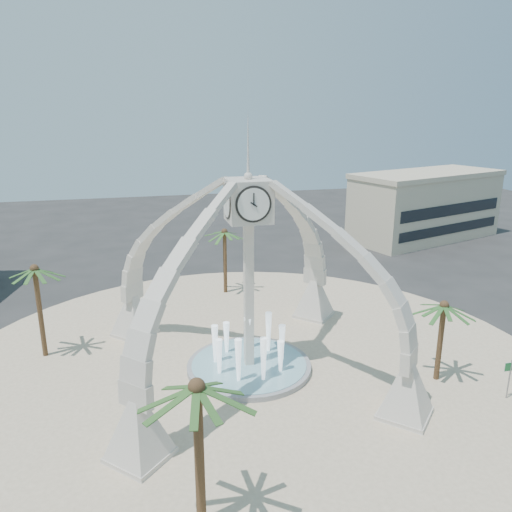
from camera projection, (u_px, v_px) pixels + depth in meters
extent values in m
plane|color=#282828|center=(249.00, 369.00, 32.29)|extent=(140.00, 140.00, 0.00)
cylinder|color=beige|center=(249.00, 369.00, 32.28)|extent=(40.00, 40.00, 0.06)
cube|color=beige|center=(249.00, 299.00, 30.91)|extent=(0.55, 0.55, 9.80)
cube|color=beige|center=(248.00, 200.00, 29.17)|extent=(2.50, 2.50, 2.50)
cone|color=beige|center=(248.00, 144.00, 28.25)|extent=(0.20, 0.20, 4.00)
cylinder|color=white|center=(254.00, 204.00, 27.97)|extent=(1.84, 0.04, 1.84)
pyramid|color=beige|center=(314.00, 298.00, 40.07)|extent=(3.80, 3.80, 3.20)
pyramid|color=beige|center=(134.00, 315.00, 36.77)|extent=(3.80, 3.80, 3.20)
pyramid|color=beige|center=(138.00, 430.00, 23.61)|extent=(3.80, 3.80, 3.20)
pyramid|color=beige|center=(406.00, 390.00, 26.91)|extent=(3.80, 3.80, 3.20)
cylinder|color=#9C9C9F|center=(249.00, 366.00, 32.23)|extent=(8.00, 8.00, 0.40)
cylinder|color=#7EB1BC|center=(249.00, 363.00, 32.17)|extent=(7.40, 7.40, 0.04)
cone|color=white|center=(249.00, 341.00, 31.72)|extent=(0.60, 0.60, 3.20)
cube|color=#BFAE95|center=(425.00, 208.00, 64.22)|extent=(21.49, 13.79, 8.00)
cube|color=#BFAE95|center=(428.00, 174.00, 63.01)|extent=(21.87, 14.17, 0.60)
cylinder|color=brown|center=(440.00, 342.00, 30.36)|extent=(0.33, 0.33, 5.09)
cylinder|color=brown|center=(40.00, 313.00, 33.14)|extent=(0.34, 0.34, 6.38)
cylinder|color=brown|center=(225.00, 262.00, 45.00)|extent=(0.34, 0.34, 5.87)
cylinder|color=brown|center=(199.00, 457.00, 19.32)|extent=(0.40, 0.40, 6.42)
cylinder|color=slate|center=(509.00, 380.00, 28.64)|extent=(0.08, 0.08, 2.50)
cube|color=#175F2E|center=(511.00, 366.00, 28.40)|extent=(0.85, 0.04, 0.50)
cube|color=white|center=(511.00, 366.00, 28.40)|extent=(0.92, 0.02, 0.57)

